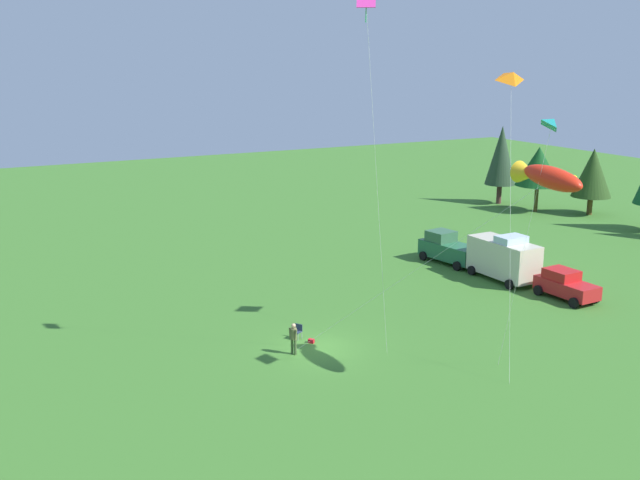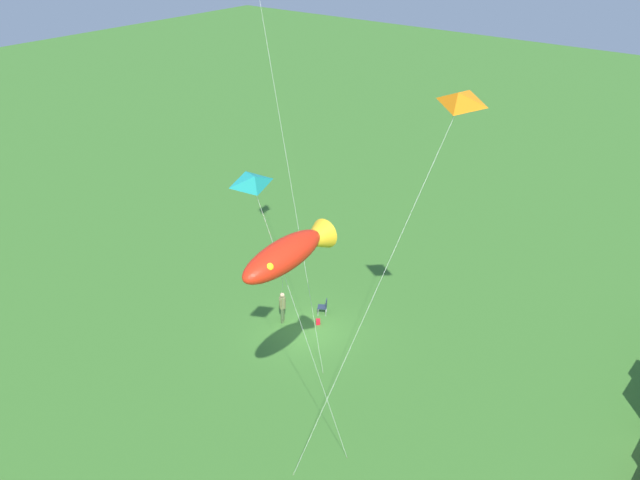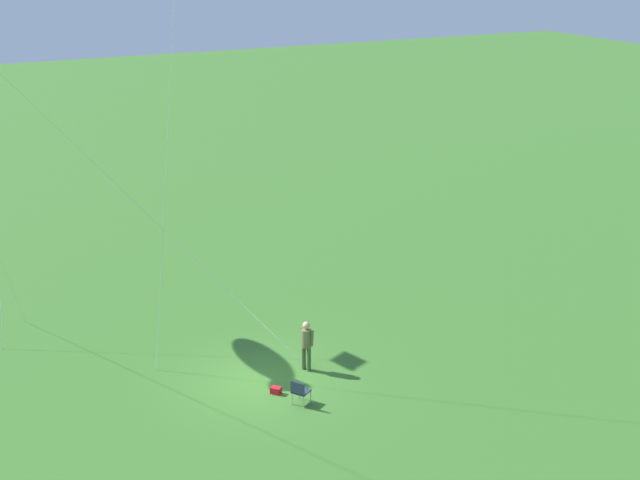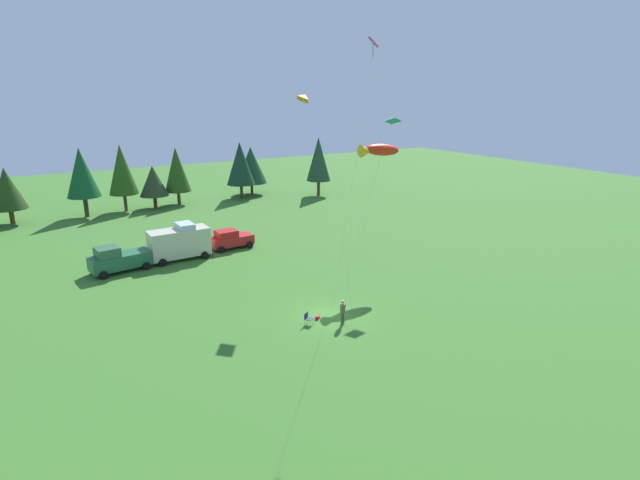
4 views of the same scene
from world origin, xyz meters
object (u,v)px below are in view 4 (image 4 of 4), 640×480
object	(u,v)px
kite_large_fish	(378,150)
kite_delta_orange	(306,98)
person_kite_flyer	(343,310)
truck_green_flatbed	(118,259)
backpack_on_grass	(317,318)
car_red_sedan	(230,239)
van_camper_beige	(180,242)
folding_chair	(308,318)
kite_delta_teal	(392,120)
kite_diamond_rainbow	(371,58)

from	to	relation	value
kite_large_fish	kite_delta_orange	bearing A→B (deg)	154.41
person_kite_flyer	truck_green_flatbed	xyz separation A→B (m)	(-10.91, 18.49, 0.08)
backpack_on_grass	car_red_sedan	xyz separation A→B (m)	(0.81, 18.30, 0.84)
car_red_sedan	van_camper_beige	bearing A→B (deg)	5.47
backpack_on_grass	kite_large_fish	world-z (taller)	kite_large_fish
folding_chair	kite_delta_teal	size ratio (longest dim) A/B	0.06
folding_chair	person_kite_flyer	bearing A→B (deg)	25.97
kite_large_fish	kite_delta_orange	xyz separation A→B (m)	(-5.46, 2.62, 4.20)
van_camper_beige	backpack_on_grass	bearing A→B (deg)	-77.61
folding_chair	kite_delta_teal	world-z (taller)	kite_delta_teal
person_kite_flyer	car_red_sedan	world-z (taller)	car_red_sedan
kite_large_fish	kite_delta_orange	world-z (taller)	kite_delta_orange
truck_green_flatbed	kite_delta_teal	distance (m)	26.04
truck_green_flatbed	van_camper_beige	bearing A→B (deg)	178.17
truck_green_flatbed	kite_delta_orange	world-z (taller)	kite_delta_orange
truck_green_flatbed	van_camper_beige	world-z (taller)	van_camper_beige
backpack_on_grass	van_camper_beige	bearing A→B (deg)	104.01
backpack_on_grass	truck_green_flatbed	size ratio (longest dim) A/B	0.06
backpack_on_grass	kite_diamond_rainbow	world-z (taller)	kite_diamond_rainbow
person_kite_flyer	kite_diamond_rainbow	bearing A→B (deg)	98.25
kite_diamond_rainbow	kite_delta_orange	bearing A→B (deg)	89.39
person_kite_flyer	kite_large_fish	world-z (taller)	kite_large_fish
car_red_sedan	kite_diamond_rainbow	distance (m)	24.12
person_kite_flyer	truck_green_flatbed	world-z (taller)	truck_green_flatbed
backpack_on_grass	kite_diamond_rainbow	xyz separation A→B (m)	(4.42, 0.67, 16.89)
backpack_on_grass	kite_diamond_rainbow	bearing A→B (deg)	8.62
van_camper_beige	kite_delta_teal	xyz separation A→B (m)	(15.21, -11.36, 11.04)
van_camper_beige	kite_delta_orange	size ratio (longest dim) A/B	0.37
van_camper_beige	kite_large_fish	xyz separation A→B (m)	(14.36, -10.75, 8.60)
backpack_on_grass	van_camper_beige	size ratio (longest dim) A/B	0.06
kite_delta_teal	kite_large_fish	bearing A→B (deg)	143.86
folding_chair	backpack_on_grass	size ratio (longest dim) A/B	2.56
kite_diamond_rainbow	kite_delta_orange	distance (m)	9.14
truck_green_flatbed	kite_diamond_rainbow	size ratio (longest dim) A/B	0.29
kite_large_fish	kite_diamond_rainbow	size ratio (longest dim) A/B	0.62
truck_green_flatbed	kite_delta_orange	bearing A→B (deg)	144.00
person_kite_flyer	folding_chair	bearing A→B (deg)	-146.28
folding_chair	van_camper_beige	world-z (taller)	van_camper_beige
kite_delta_teal	folding_chair	bearing A→B (deg)	-150.83
folding_chair	kite_delta_orange	distance (m)	17.92
person_kite_flyer	kite_diamond_rainbow	world-z (taller)	kite_diamond_rainbow
van_camper_beige	kite_large_fish	world-z (taller)	kite_large_fish
van_camper_beige	kite_delta_teal	size ratio (longest dim) A/B	0.42
person_kite_flyer	folding_chair	size ratio (longest dim) A/B	2.12
person_kite_flyer	van_camper_beige	size ratio (longest dim) A/B	0.32
car_red_sedan	kite_diamond_rainbow	size ratio (longest dim) A/B	0.23
folding_chair	truck_green_flatbed	world-z (taller)	truck_green_flatbed
backpack_on_grass	kite_delta_orange	distance (m)	17.74
kite_diamond_rainbow	car_red_sedan	bearing A→B (deg)	101.58
kite_diamond_rainbow	kite_delta_orange	size ratio (longest dim) A/B	1.22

